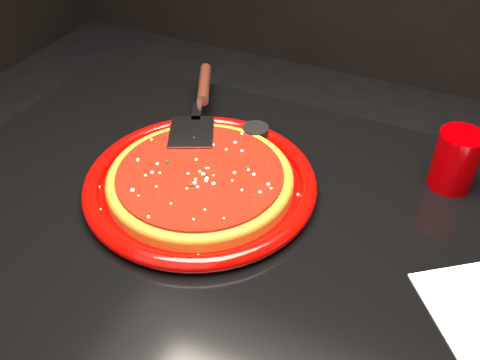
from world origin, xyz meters
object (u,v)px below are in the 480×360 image
(pizza_server, at_px, (200,104))
(ramekin, at_px, (255,136))
(plate, at_px, (200,183))
(cup, at_px, (456,160))

(pizza_server, relative_size, ramekin, 6.84)
(plate, height_order, ramekin, ramekin)
(ramekin, bearing_deg, plate, -100.48)
(pizza_server, distance_m, ramekin, 0.13)
(plate, height_order, pizza_server, pizza_server)
(pizza_server, relative_size, cup, 3.27)
(plate, height_order, cup, cup)
(plate, distance_m, ramekin, 0.17)
(pizza_server, bearing_deg, cup, -23.30)
(plate, xyz_separation_m, cup, (0.38, 0.19, 0.04))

